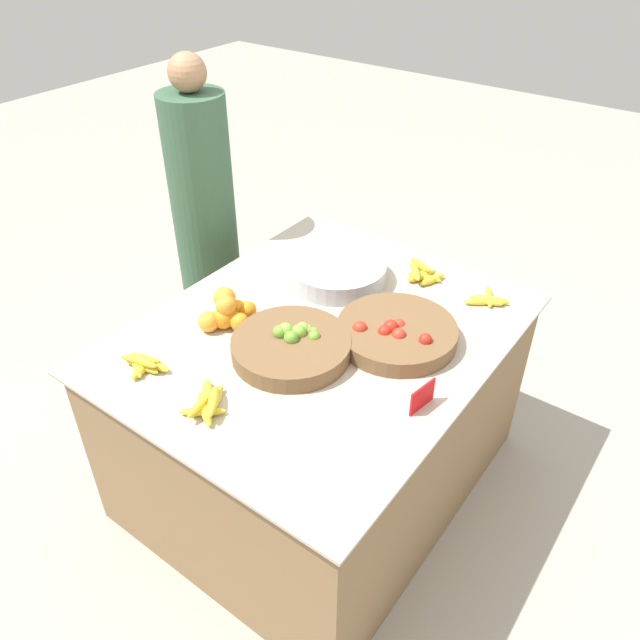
{
  "coord_description": "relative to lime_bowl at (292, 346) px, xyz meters",
  "views": [
    {
      "loc": [
        -1.44,
        -1.07,
        2.12
      ],
      "look_at": [
        0.0,
        0.0,
        0.82
      ],
      "focal_mm": 35.0,
      "sensor_mm": 36.0,
      "label": 1
    }
  ],
  "objects": [
    {
      "name": "ground_plane",
      "position": [
        0.16,
        0.0,
        -0.81
      ],
      "size": [
        12.0,
        12.0,
        0.0
      ],
      "primitive_type": "plane",
      "color": "#ADA599"
    },
    {
      "name": "banana_bunch_middle_right",
      "position": [
        0.69,
        -0.12,
        -0.01
      ],
      "size": [
        0.16,
        0.17,
        0.06
      ],
      "color": "yellow",
      "rests_on": "market_table"
    },
    {
      "name": "market_table",
      "position": [
        0.16,
        0.0,
        -0.42
      ],
      "size": [
        1.44,
        1.19,
        0.77
      ],
      "color": "olive",
      "rests_on": "ground_plane"
    },
    {
      "name": "banana_bunch_front_center",
      "position": [
        -0.36,
        0.05,
        -0.01
      ],
      "size": [
        0.18,
        0.17,
        0.05
      ],
      "color": "yellow",
      "rests_on": "market_table"
    },
    {
      "name": "lime_bowl",
      "position": [
        0.0,
        0.0,
        0.0
      ],
      "size": [
        0.41,
        0.41,
        0.1
      ],
      "color": "brown",
      "rests_on": "market_table"
    },
    {
      "name": "metal_bowl",
      "position": [
        0.48,
        0.15,
        0.0
      ],
      "size": [
        0.39,
        0.39,
        0.08
      ],
      "color": "#B7B7BF",
      "rests_on": "market_table"
    },
    {
      "name": "tomato_basket",
      "position": [
        0.28,
        -0.25,
        -0.0
      ],
      "size": [
        0.42,
        0.42,
        0.09
      ],
      "color": "brown",
      "rests_on": "market_table"
    },
    {
      "name": "orange_pile",
      "position": [
        -0.0,
        0.29,
        0.02
      ],
      "size": [
        0.21,
        0.16,
        0.14
      ],
      "color": "orange",
      "rests_on": "market_table"
    },
    {
      "name": "price_sign",
      "position": [
        0.03,
        -0.48,
        0.01
      ],
      "size": [
        0.11,
        0.02,
        0.09
      ],
      "rotation": [
        0.0,
        0.0,
        -0.17
      ],
      "color": "red",
      "rests_on": "market_table"
    },
    {
      "name": "banana_bunch_back_center",
      "position": [
        0.69,
        -0.4,
        -0.02
      ],
      "size": [
        0.17,
        0.16,
        0.03
      ],
      "color": "yellow",
      "rests_on": "market_table"
    },
    {
      "name": "vendor_person",
      "position": [
        0.49,
        0.9,
        -0.09
      ],
      "size": [
        0.29,
        0.29,
        1.55
      ],
      "color": "#385B42",
      "rests_on": "ground_plane"
    },
    {
      "name": "banana_bunch_front_left",
      "position": [
        -0.36,
        0.35,
        -0.01
      ],
      "size": [
        0.12,
        0.18,
        0.05
      ],
      "color": "yellow",
      "rests_on": "market_table"
    }
  ]
}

